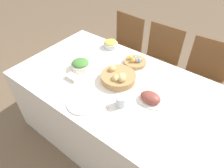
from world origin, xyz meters
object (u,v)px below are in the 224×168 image
Objects in this scene: chair_far_center at (157,61)px; ham_platter at (150,98)px; chair_far_left at (123,47)px; bread_basket at (118,77)px; drinking_cup at (121,101)px; butter_dish at (73,77)px; egg_basket at (135,62)px; chair_far_right at (202,78)px; dinner_plate at (84,102)px; green_salad_bowl at (81,65)px; pineapple_bowl at (111,44)px; spoon at (102,114)px; fork at (70,94)px; knife at (99,112)px.

chair_far_center is 0.98m from ham_platter.
chair_far_left is 1.02m from bread_basket.
drinking_cup is 0.72× the size of butter_dish.
bread_basket is 0.30m from egg_basket.
dinner_plate is (-0.58, -1.20, 0.27)m from chair_far_right.
pineapple_bowl is (-0.01, 0.47, -0.00)m from green_salad_bowl.
dinner_plate is 0.19m from spoon.
chair_far_right is 0.94m from ham_platter.
egg_basket is 0.39m from pineapple_bowl.
green_salad_bowl reaches higher than butter_dish.
chair_far_left is 3.39× the size of dinner_plate.
fork is at bearing -52.12° from butter_dish.
green_salad_bowl reaches higher than dinner_plate.
pineapple_bowl is at bearing 165.17° from egg_basket.
egg_basket is 2.58× the size of drinking_cup.
chair_far_right is 5.88× the size of pineapple_bowl.
ham_platter is at bearing 40.21° from dinner_plate.
butter_dish is (-0.32, -1.05, 0.28)m from chair_far_center.
fork is 0.34m from spoon.
chair_far_right reaches higher than green_salad_bowl.
knife is (0.12, -0.68, -0.02)m from egg_basket.
drinking_cup is at bearing 0.61° from butter_dish.
ham_platter is 0.65m from fork.
chair_far_center reaches higher than knife.
ham_platter reaches higher than knife.
egg_basket is 0.85× the size of ham_platter.
dinner_plate is (0.46, -1.20, 0.27)m from chair_far_left.
bread_basket is 0.55m from pineapple_bowl.
bread_basket reaches higher than knife.
bread_basket is at bearing -53.63° from chair_far_left.
egg_basket is 0.61m from butter_dish.
chair_far_center is at bearing 48.44° from pineapple_bowl.
butter_dish is at bearing -132.17° from chair_far_right.
spoon is 0.49m from butter_dish.
chair_far_right is 1.30m from knife.
ham_platter is (-0.19, -0.87, 0.29)m from chair_far_right.
fork is 0.19m from butter_dish.
ham_platter reaches higher than butter_dish.
chair_far_left is 0.96m from green_salad_bowl.
green_salad_bowl reaches higher than pineapple_bowl.
butter_dish is (-0.12, 0.15, 0.01)m from fork.
egg_basket is at bearing -90.17° from chair_far_center.
fork is at bearing -119.35° from bread_basket.
green_salad_bowl reaches higher than spoon.
egg_basket is at bearing 86.53° from dinner_plate.
bread_basket is 0.29m from drinking_cup.
pineapple_bowl is 0.93m from spoon.
chair_far_left is at bearing 111.04° from dinner_plate.
pineapple_bowl is 0.79m from fork.
chair_far_right is 1.39m from butter_dish.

